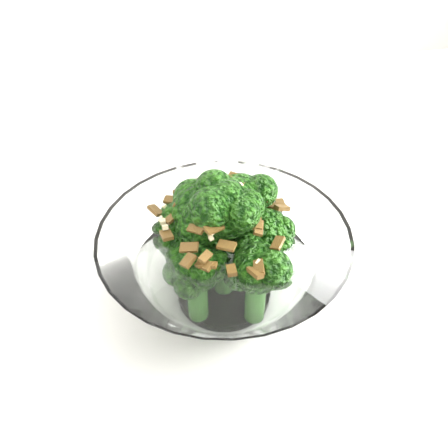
{
  "coord_description": "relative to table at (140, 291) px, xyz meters",
  "views": [
    {
      "loc": [
        0.19,
        -0.46,
        1.11
      ],
      "look_at": [
        0.21,
        -0.16,
        0.84
      ],
      "focal_mm": 40.0,
      "sensor_mm": 36.0,
      "label": 1
    }
  ],
  "objects": [
    {
      "name": "table",
      "position": [
        0.0,
        0.0,
        0.0
      ],
      "size": [
        1.3,
        0.95,
        0.75
      ],
      "color": "white",
      "rests_on": "ground"
    },
    {
      "name": "broccoli_dish",
      "position": [
        0.09,
        -0.07,
        0.12
      ],
      "size": [
        0.21,
        0.21,
        0.13
      ],
      "color": "white",
      "rests_on": "table"
    }
  ]
}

